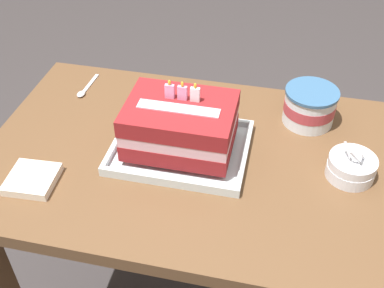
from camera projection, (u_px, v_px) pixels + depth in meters
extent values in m
cube|color=brown|center=(203.00, 161.00, 1.16)|extent=(1.08, 0.66, 0.04)
cube|color=brown|center=(85.00, 170.00, 1.69)|extent=(0.06, 0.06, 0.72)
cube|color=brown|center=(363.00, 214.00, 1.53)|extent=(0.06, 0.06, 0.72)
cube|color=silver|center=(181.00, 149.00, 1.16)|extent=(0.33, 0.26, 0.01)
cube|color=silver|center=(168.00, 180.00, 1.07)|extent=(0.33, 0.01, 0.02)
cube|color=silver|center=(192.00, 116.00, 1.25)|extent=(0.33, 0.01, 0.02)
cube|color=silver|center=(119.00, 137.00, 1.18)|extent=(0.01, 0.23, 0.02)
cube|color=silver|center=(245.00, 155.00, 1.13)|extent=(0.01, 0.23, 0.02)
cube|color=maroon|center=(181.00, 137.00, 1.14)|extent=(0.25, 0.19, 0.04)
cube|color=beige|center=(180.00, 125.00, 1.11)|extent=(0.25, 0.19, 0.03)
cube|color=maroon|center=(180.00, 113.00, 1.09)|extent=(0.25, 0.19, 0.04)
cube|color=beige|center=(178.00, 108.00, 1.07)|extent=(0.19, 0.03, 0.00)
cube|color=#E099C6|center=(170.00, 91.00, 1.09)|extent=(0.02, 0.01, 0.04)
ellipsoid|color=yellow|center=(169.00, 83.00, 1.07)|extent=(0.01, 0.01, 0.01)
cube|color=#E099C6|center=(182.00, 93.00, 1.08)|extent=(0.02, 0.01, 0.04)
ellipsoid|color=yellow|center=(182.00, 84.00, 1.07)|extent=(0.01, 0.01, 0.01)
cube|color=white|center=(195.00, 95.00, 1.08)|extent=(0.02, 0.01, 0.04)
ellipsoid|color=yellow|center=(195.00, 86.00, 1.06)|extent=(0.01, 0.01, 0.01)
cylinder|color=white|center=(350.00, 171.00, 1.09)|extent=(0.11, 0.11, 0.03)
cylinder|color=white|center=(352.00, 164.00, 1.08)|extent=(0.11, 0.11, 0.03)
cylinder|color=silver|center=(363.00, 156.00, 1.05)|extent=(0.03, 0.05, 0.05)
cylinder|color=silver|center=(349.00, 157.00, 1.05)|extent=(0.04, 0.04, 0.05)
cylinder|color=silver|center=(357.00, 160.00, 1.05)|extent=(0.05, 0.02, 0.05)
cylinder|color=white|center=(309.00, 107.00, 1.23)|extent=(0.13, 0.13, 0.09)
cylinder|color=#B23D47|center=(310.00, 106.00, 1.23)|extent=(0.13, 0.13, 0.03)
cylinder|color=#38638C|center=(312.00, 92.00, 1.20)|extent=(0.14, 0.14, 0.01)
ellipsoid|color=silver|center=(81.00, 94.00, 1.34)|extent=(0.02, 0.03, 0.01)
cube|color=silver|center=(91.00, 83.00, 1.39)|extent=(0.01, 0.10, 0.00)
cube|color=silver|center=(32.00, 179.00, 1.08)|extent=(0.11, 0.11, 0.02)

